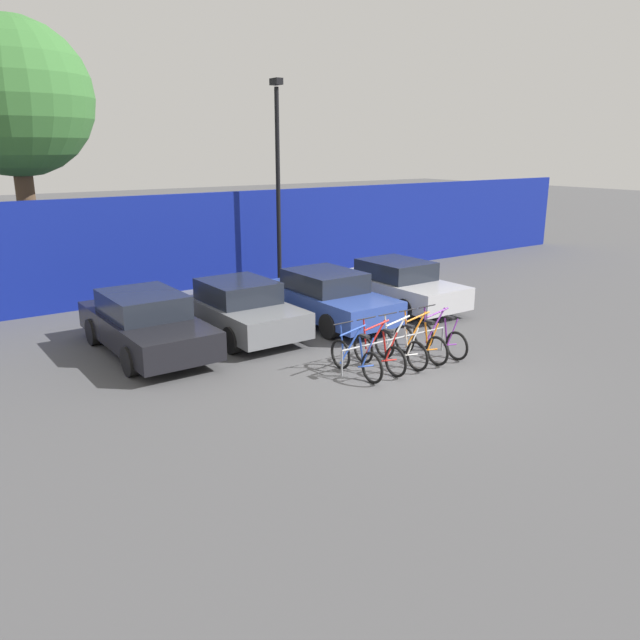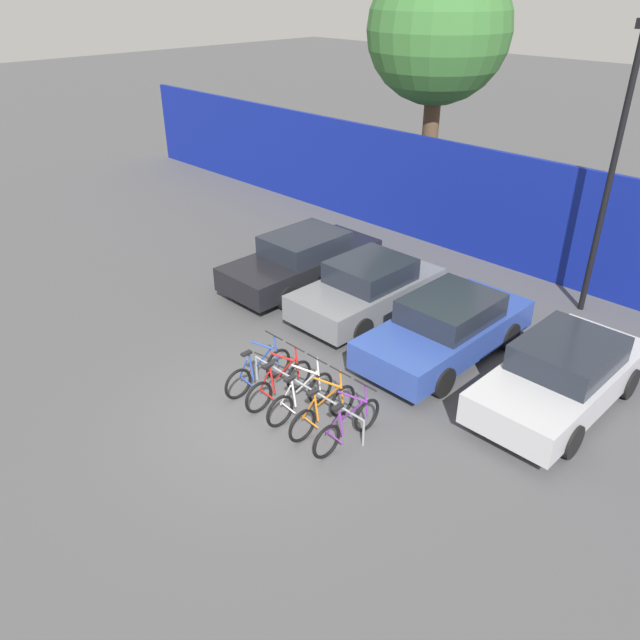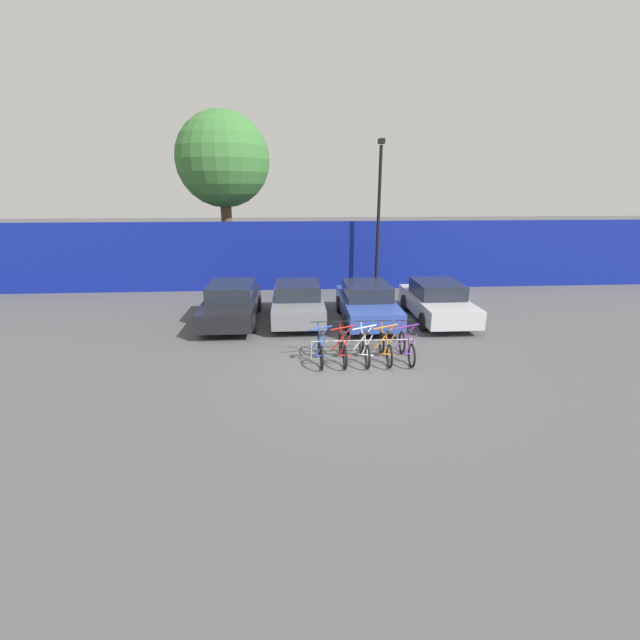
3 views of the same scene
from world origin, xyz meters
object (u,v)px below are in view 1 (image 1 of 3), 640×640
at_px(bicycle_red, 379,353).
at_px(bicycle_blue, 356,358).
at_px(bike_rack, 395,342).
at_px(car_grey, 240,309).
at_px(lamp_post, 278,177).
at_px(car_black, 145,323).
at_px(car_blue, 326,297).
at_px(bicycle_purple, 440,338).
at_px(car_silver, 397,285).
at_px(bicycle_orange, 420,343).
at_px(tree_behind_hoarding, 14,99).
at_px(bicycle_white, 400,348).

bearing_deg(bicycle_red, bicycle_blue, -178.73).
bearing_deg(bicycle_blue, bike_rack, 8.69).
bearing_deg(car_grey, lamp_post, 47.59).
height_order(car_black, car_blue, same).
relative_size(bike_rack, bicycle_red, 1.75).
xyz_separation_m(bicycle_red, lamp_post, (2.48, 7.97, 3.30)).
bearing_deg(bicycle_purple, bicycle_blue, 178.38).
relative_size(bike_rack, car_silver, 0.70).
relative_size(bicycle_orange, car_blue, 0.39).
bearing_deg(lamp_post, car_grey, -132.41).
xyz_separation_m(car_grey, tree_behind_hoarding, (-3.36, 6.81, 5.21)).
bearing_deg(bicycle_blue, car_blue, 64.15).
distance_m(bicycle_orange, tree_behind_hoarding, 13.41).
bearing_deg(lamp_post, car_black, -147.08).
bearing_deg(bicycle_purple, bicycle_red, 178.38).
relative_size(bicycle_red, bicycle_purple, 1.00).
bearing_deg(bicycle_purple, car_grey, 125.64).
height_order(car_grey, lamp_post, lamp_post).
height_order(bicycle_purple, car_grey, car_grey).
relative_size(bike_rack, car_grey, 0.75).
bearing_deg(bicycle_red, bicycle_white, 1.27).
xyz_separation_m(bicycle_blue, car_silver, (4.57, 3.77, 0.31)).
height_order(bicycle_orange, car_black, car_black).
bearing_deg(bicycle_orange, bicycle_purple, -3.12).
relative_size(bicycle_orange, car_black, 0.38).
relative_size(bicycle_white, lamp_post, 0.26).
xyz_separation_m(bicycle_red, bicycle_orange, (1.21, 0.00, 0.00)).
bearing_deg(car_blue, tree_behind_hoarding, 129.67).
distance_m(bicycle_blue, bicycle_white, 1.24).
bearing_deg(bicycle_purple, car_silver, 59.15).
bearing_deg(car_grey, bicycle_white, -65.59).
bearing_deg(bike_rack, bicycle_blue, -173.10).
xyz_separation_m(bicycle_purple, car_black, (-5.42, 4.04, 0.31)).
bearing_deg(bike_rack, car_grey, 115.08).
relative_size(car_grey, car_silver, 0.93).
bearing_deg(bicycle_orange, bike_rack, 163.30).
height_order(bicycle_blue, car_silver, car_silver).
xyz_separation_m(bicycle_blue, tree_behind_hoarding, (-3.92, 10.77, 5.52)).
height_order(bicycle_purple, lamp_post, lamp_post).
bearing_deg(bike_rack, tree_behind_hoarding, 115.85).
bearing_deg(tree_behind_hoarding, bicycle_white, -64.40).
height_order(bicycle_white, car_blue, car_blue).
xyz_separation_m(bicycle_blue, bicycle_white, (1.24, 0.00, 0.00)).
bearing_deg(lamp_post, car_silver, -70.88).
xyz_separation_m(bicycle_red, car_grey, (-1.19, 3.96, 0.31)).
relative_size(bicycle_purple, tree_behind_hoarding, 0.21).
bearing_deg(car_blue, bike_rack, -101.32).
bearing_deg(bicycle_blue, car_silver, 41.32).
height_order(bike_rack, car_blue, car_blue).
relative_size(bicycle_white, bicycle_orange, 1.00).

